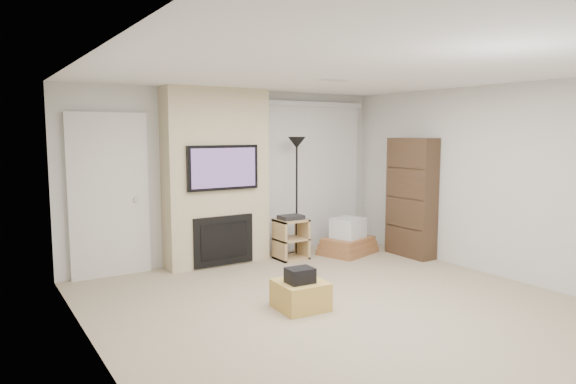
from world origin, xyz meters
TOP-DOWN VIEW (x-y plane):
  - floor at (0.00, 0.00)m, footprint 5.00×5.50m
  - ceiling at (0.00, 0.00)m, footprint 5.00×5.50m
  - wall_back at (0.00, 2.75)m, footprint 5.00×0.00m
  - wall_left at (-2.50, 0.00)m, footprint 0.00×5.50m
  - wall_right at (2.50, 0.00)m, footprint 0.00×5.50m
  - hvac_vent at (0.40, 0.80)m, footprint 0.35×0.18m
  - ottoman at (-0.41, 0.31)m, footprint 0.53×0.53m
  - black_bag at (-0.44, 0.27)m, footprint 0.29×0.24m
  - fireplace_wall at (-0.35, 2.54)m, footprint 1.50×0.47m
  - entry_door at (-1.80, 2.71)m, footprint 1.02×0.11m
  - vertical_blinds at (1.40, 2.70)m, footprint 1.98×0.10m
  - floor_lamp at (0.88, 2.34)m, footprint 0.27×0.27m
  - av_stand at (0.69, 2.20)m, footprint 0.45×0.38m
  - box_stack at (1.62, 2.01)m, footprint 0.99×0.86m
  - bookshelf at (2.34, 1.39)m, footprint 0.30×0.80m

SIDE VIEW (x-z plane):
  - floor at x=0.00m, z-range 0.00..0.00m
  - ottoman at x=-0.41m, z-range 0.00..0.30m
  - box_stack at x=1.62m, z-range -0.07..0.49m
  - av_stand at x=0.69m, z-range 0.02..0.68m
  - black_bag at x=-0.44m, z-range 0.30..0.46m
  - bookshelf at x=2.34m, z-range 0.00..1.80m
  - entry_door at x=-1.80m, z-range -0.02..2.12m
  - fireplace_wall at x=-0.35m, z-range -0.01..2.49m
  - wall_back at x=0.00m, z-range 0.00..2.50m
  - wall_left at x=-2.50m, z-range 0.00..2.50m
  - wall_right at x=2.50m, z-range 0.00..2.50m
  - vertical_blinds at x=1.40m, z-range 0.09..2.46m
  - floor_lamp at x=0.88m, z-range 0.52..2.34m
  - hvac_vent at x=0.40m, z-range 2.49..2.50m
  - ceiling at x=0.00m, z-range 2.50..2.50m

